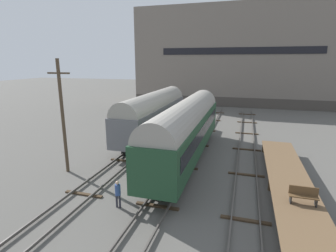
{
  "coord_description": "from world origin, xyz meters",
  "views": [
    {
      "loc": [
        4.49,
        -15.92,
        8.21
      ],
      "look_at": [
        -2.46,
        7.48,
        2.2
      ],
      "focal_mm": 28.0,
      "sensor_mm": 36.0,
      "label": 1
    }
  ],
  "objects_px": {
    "train_car_green": "(187,127)",
    "bench": "(303,195)",
    "train_car_grey": "(154,112)",
    "person_worker": "(118,192)",
    "utility_pole": "(63,116)"
  },
  "relations": [
    {
      "from": "train_car_green",
      "to": "person_worker",
      "type": "height_order",
      "value": "train_car_green"
    },
    {
      "from": "train_car_grey",
      "to": "person_worker",
      "type": "xyz_separation_m",
      "value": [
        2.79,
        -14.01,
        -1.88
      ]
    },
    {
      "from": "bench",
      "to": "person_worker",
      "type": "distance_m",
      "value": 9.95
    },
    {
      "from": "person_worker",
      "to": "train_car_green",
      "type": "bearing_deg",
      "value": 75.62
    },
    {
      "from": "train_car_grey",
      "to": "utility_pole",
      "type": "relative_size",
      "value": 1.83
    },
    {
      "from": "train_car_grey",
      "to": "bench",
      "type": "distance_m",
      "value": 17.84
    },
    {
      "from": "train_car_green",
      "to": "utility_pole",
      "type": "height_order",
      "value": "utility_pole"
    },
    {
      "from": "person_worker",
      "to": "utility_pole",
      "type": "bearing_deg",
      "value": 149.84
    },
    {
      "from": "train_car_green",
      "to": "train_car_grey",
      "type": "xyz_separation_m",
      "value": [
        -4.93,
        5.67,
        -0.09
      ]
    },
    {
      "from": "person_worker",
      "to": "utility_pole",
      "type": "distance_m",
      "value": 7.83
    },
    {
      "from": "person_worker",
      "to": "utility_pole",
      "type": "relative_size",
      "value": 0.2
    },
    {
      "from": "train_car_grey",
      "to": "bench",
      "type": "height_order",
      "value": "train_car_grey"
    },
    {
      "from": "bench",
      "to": "utility_pole",
      "type": "bearing_deg",
      "value": 172.57
    },
    {
      "from": "utility_pole",
      "to": "person_worker",
      "type": "bearing_deg",
      "value": -30.16
    },
    {
      "from": "train_car_green",
      "to": "bench",
      "type": "relative_size",
      "value": 12.31
    }
  ]
}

